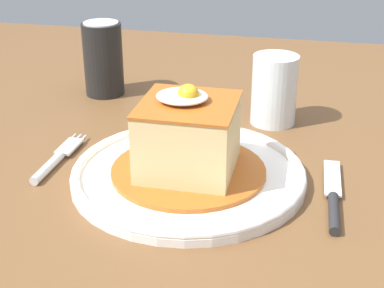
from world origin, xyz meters
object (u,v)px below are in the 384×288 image
at_px(main_plate, 188,173).
at_px(fork, 55,160).
at_px(knife, 333,202).
at_px(drinking_glass, 274,94).
at_px(soda_can, 103,59).

bearing_deg(main_plate, fork, 179.53).
bearing_deg(fork, main_plate, -0.47).
height_order(main_plate, knife, main_plate).
bearing_deg(drinking_glass, soda_can, 167.91).
bearing_deg(main_plate, drinking_glass, 67.56).
bearing_deg(soda_can, knife, -37.33).
xyz_separation_m(main_plate, drinking_glass, (0.08, 0.20, 0.04)).
xyz_separation_m(soda_can, drinking_glass, (0.29, -0.06, -0.02)).
height_order(main_plate, drinking_glass, drinking_glass).
bearing_deg(knife, soda_can, 142.67).
relative_size(fork, drinking_glass, 1.35).
xyz_separation_m(fork, knife, (0.36, -0.03, 0.00)).
height_order(fork, soda_can, soda_can).
bearing_deg(knife, main_plate, 171.64).
distance_m(fork, knife, 0.36).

